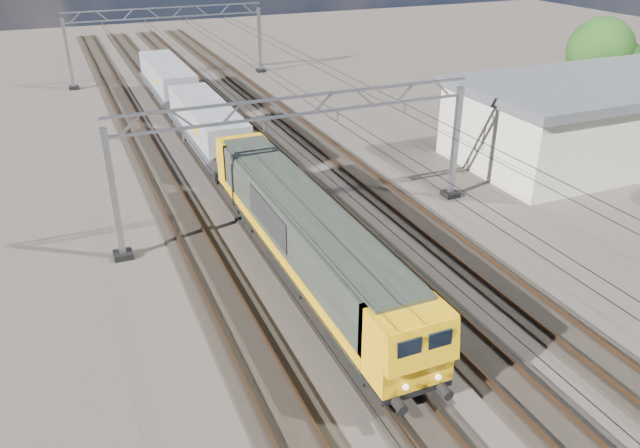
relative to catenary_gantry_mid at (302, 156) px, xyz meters
name	(u,v)px	position (x,y,z in m)	size (l,w,h in m)	color
ground	(333,257)	(0.00, -4.00, -3.91)	(160.00, 160.00, 0.00)	#2A251F
track_outer_west	(214,281)	(-6.00, -4.00, -3.83)	(2.60, 140.00, 0.30)	black
track_loco	(295,264)	(-2.00, -4.00, -3.83)	(2.60, 140.00, 0.30)	black
track_inner_east	(369,248)	(2.00, -4.00, -3.83)	(2.60, 140.00, 0.30)	black
track_outer_east	(437,234)	(6.00, -4.00, -3.83)	(2.60, 140.00, 0.30)	black
catenary_gantry_mid	(302,156)	(0.00, 0.00, 0.00)	(19.90, 0.90, 7.11)	gray
catenary_gantry_far	(168,41)	(0.00, 36.00, 0.00)	(19.90, 0.90, 7.11)	gray
overhead_wires	(275,102)	(0.00, 4.00, 1.84)	(12.03, 140.00, 0.53)	black
locomotive	(303,232)	(-2.00, -5.15, -1.58)	(2.76, 21.10, 3.62)	black
hopper_wagon_lead	(208,125)	(-2.00, 12.54, -1.67)	(3.38, 13.00, 3.25)	black
hopper_wagon_mid	(168,80)	(-2.00, 26.74, -1.67)	(3.38, 13.00, 3.25)	black
industrial_shed	(593,119)	(22.00, 2.00, -1.18)	(18.60, 10.60, 5.40)	beige
tree_far	(605,53)	(30.32, 9.79, 1.15)	(5.73, 5.33, 7.93)	#352818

